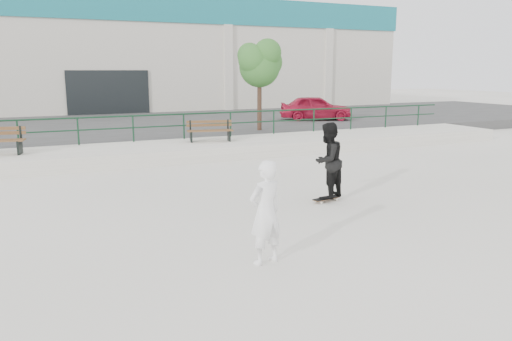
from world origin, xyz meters
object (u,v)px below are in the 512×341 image
skateboard (326,199)px  bench_right (210,131)px  tree (260,62)px  standing_skater (328,161)px  seated_skater (265,213)px  red_car (316,108)px

skateboard → bench_right: bearing=80.0°
tree → standing_skater: tree is taller
tree → seated_skater: 15.15m
skateboard → red_car: bearing=48.0°
bench_right → standing_skater: 8.00m
tree → red_car: bearing=32.4°
standing_skater → seated_skater: size_ratio=1.06×
red_car → skateboard: (-7.82, -13.60, -1.10)m
tree → skateboard: tree is taller
tree → seated_skater: (-6.15, -13.59, -2.67)m
bench_right → standing_skater: bearing=-75.9°
seated_skater → tree: bearing=-128.7°
skateboard → standing_skater: 0.96m
tree → standing_skater: size_ratio=2.17×
red_car → seated_skater: 19.91m
red_car → standing_skater: standing_skater is taller
bench_right → red_car: bearing=46.7°
bench_right → seated_skater: seated_skater is taller
red_car → skateboard: 15.73m
tree → red_car: tree is taller
tree → skateboard: bearing=-106.0°
bench_right → skateboard: bearing=-75.9°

